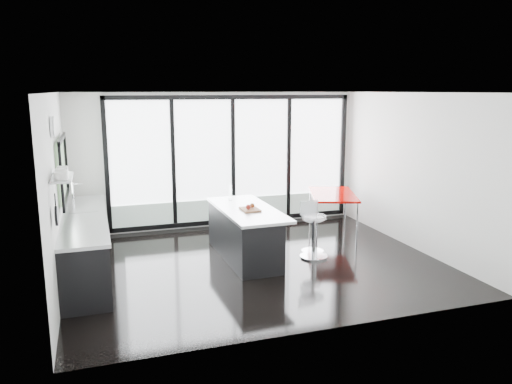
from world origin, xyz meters
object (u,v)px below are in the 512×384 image
object	(u,v)px
bar_stool_far	(313,235)
red_table	(332,213)
bar_stool_near	(314,236)
island	(244,233)

from	to	relation	value
bar_stool_far	red_table	world-z (taller)	red_table
bar_stool_far	bar_stool_near	bearing A→B (deg)	-128.42
bar_stool_far	red_table	distance (m)	1.38
island	red_table	world-z (taller)	island
island	red_table	size ratio (longest dim) A/B	1.42
bar_stool_far	red_table	size ratio (longest dim) A/B	0.42
bar_stool_far	island	bearing A→B (deg)	158.20
bar_stool_far	red_table	xyz separation A→B (m)	(0.90, 1.04, 0.09)
island	bar_stool_near	xyz separation A→B (m)	(1.14, -0.38, -0.06)
bar_stool_near	bar_stool_far	bearing A→B (deg)	56.73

